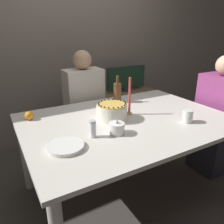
{
  "coord_description": "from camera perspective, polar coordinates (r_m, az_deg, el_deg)",
  "views": [
    {
      "loc": [
        -0.91,
        -1.35,
        1.41
      ],
      "look_at": [
        -0.11,
        0.06,
        0.8
      ],
      "focal_mm": 35.0,
      "sensor_mm": 36.0,
      "label": 1
    }
  ],
  "objects": [
    {
      "name": "wall_behind",
      "position": [
        2.9,
        -11.81,
        18.0
      ],
      "size": [
        8.0,
        0.05,
        2.6
      ],
      "color": "slate",
      "rests_on": "ground_plane"
    },
    {
      "name": "plate_stack",
      "position": [
        1.36,
        -12.01,
        -8.8
      ],
      "size": [
        0.22,
        0.22,
        0.02
      ],
      "color": "white",
      "rests_on": "dining_table"
    },
    {
      "name": "tv_monitor",
      "position": [
        3.02,
        3.79,
        8.81
      ],
      "size": [
        0.6,
        0.1,
        0.34
      ],
      "color": "#2D2D33",
      "rests_on": "side_cabinet"
    },
    {
      "name": "candle",
      "position": [
        1.81,
        4.59,
        3.26
      ],
      "size": [
        0.04,
        0.04,
        0.32
      ],
      "color": "tan",
      "rests_on": "dining_table"
    },
    {
      "name": "side_cabinet",
      "position": [
        3.15,
        3.61,
        0.08
      ],
      "size": [
        0.84,
        0.47,
        0.61
      ],
      "color": "brown",
      "rests_on": "ground_plane"
    },
    {
      "name": "person_woman_floral",
      "position": [
        2.46,
        25.49,
        -2.72
      ],
      "size": [
        0.34,
        0.4,
        1.2
      ],
      "rotation": [
        0.0,
        0.0,
        1.57
      ],
      "color": "#2D2D38",
      "rests_on": "ground_plane"
    },
    {
      "name": "orange_fruit_0",
      "position": [
        1.85,
        -20.84,
        -0.91
      ],
      "size": [
        0.07,
        0.07,
        0.07
      ],
      "color": "orange",
      "rests_on": "dining_table"
    },
    {
      "name": "bottle",
      "position": [
        2.13,
        1.42,
        5.18
      ],
      "size": [
        0.08,
        0.08,
        0.26
      ],
      "color": "brown",
      "rests_on": "dining_table"
    },
    {
      "name": "cup",
      "position": [
        1.77,
        19.15,
        -1.05
      ],
      "size": [
        0.08,
        0.08,
        0.1
      ],
      "color": "white",
      "rests_on": "dining_table"
    },
    {
      "name": "dining_table",
      "position": [
        1.79,
        4.1,
        -4.41
      ],
      "size": [
        1.63,
        1.17,
        0.74
      ],
      "color": "beige",
      "rests_on": "ground_plane"
    },
    {
      "name": "ground_plane",
      "position": [
        2.15,
        3.63,
        -20.41
      ],
      "size": [
        12.0,
        12.0,
        0.0
      ],
      "primitive_type": "plane",
      "color": "#3D3833"
    },
    {
      "name": "sugar_bowl",
      "position": [
        1.5,
        1.21,
        -4.26
      ],
      "size": [
        0.11,
        0.11,
        0.1
      ],
      "color": "white",
      "rests_on": "dining_table"
    },
    {
      "name": "cake",
      "position": [
        1.73,
        0.0,
        0.12
      ],
      "size": [
        0.24,
        0.24,
        0.14
      ],
      "color": "white",
      "rests_on": "dining_table"
    },
    {
      "name": "sugar_shaker",
      "position": [
        1.45,
        -5.04,
        -4.4
      ],
      "size": [
        0.05,
        0.05,
        0.12
      ],
      "color": "white",
      "rests_on": "dining_table"
    },
    {
      "name": "person_man_blue_shirt",
      "position": [
        2.46,
        -7.14,
        -0.52
      ],
      "size": [
        0.4,
        0.34,
        1.22
      ],
      "rotation": [
        0.0,
        0.0,
        3.14
      ],
      "color": "#2D2D38",
      "rests_on": "ground_plane"
    }
  ]
}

